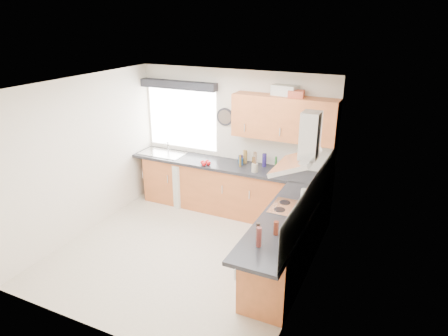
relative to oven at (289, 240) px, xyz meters
The scene contains 40 objects.
ground_plane 1.59m from the oven, 168.69° to the right, with size 3.60×3.60×0.00m, color beige.
ceiling 2.58m from the oven, 168.69° to the right, with size 3.60×3.60×0.02m, color white.
wall_back 2.28m from the oven, 135.00° to the left, with size 3.60×0.02×2.50m, color silver.
wall_front 2.71m from the oven, 125.54° to the right, with size 3.60×0.02×2.50m, color silver.
wall_left 3.41m from the oven, behind, with size 0.02×3.60×2.50m, color silver.
wall_right 0.93m from the oven, 45.00° to the right, with size 0.02×3.60×2.50m, color silver.
window 3.16m from the oven, 149.70° to the left, with size 1.40×0.02×1.10m, color beige.
window_blind 3.40m from the oven, 151.23° to the left, with size 1.50×0.18×0.14m, color #212228.
splashback 0.81m from the oven, ahead, with size 0.01×3.00×0.54m, color white.
base_cab_back 2.01m from the oven, 142.90° to the left, with size 3.00×0.58×0.86m, color #A6552A.
base_cab_corner 1.20m from the oven, 90.00° to the left, with size 0.60×0.60×0.86m, color #A6552A.
base_cab_right 0.15m from the oven, 86.19° to the right, with size 0.58×2.10×0.86m, color #A6552A.
worktop_back 1.98m from the oven, 141.34° to the left, with size 3.60×0.62×0.05m, color black.
worktop_right 0.55m from the oven, 90.00° to the right, with size 0.62×2.42×0.05m, color black.
sink 3.12m from the oven, 157.02° to the left, with size 0.84×0.46×0.10m, color #BCBDBE, non-canonical shape.
oven is the anchor object (origin of this frame).
hob_plate 0.49m from the oven, 90.00° to the left, with size 0.52×0.52×0.01m, color #BCBDBE.
extractor_hood 1.35m from the oven, ahead, with size 0.52×0.78×0.66m, color #BCBDBE, non-canonical shape.
upper_cabinets 1.99m from the oven, 112.54° to the left, with size 1.70×0.35×0.70m, color #A6552A.
washing_machine 2.78m from the oven, 153.99° to the left, with size 0.56×0.54×0.82m, color beige.
wall_clock 2.54m from the oven, 138.74° to the left, with size 0.31×0.31×0.04m, color #212228.
casserole 2.37m from the oven, 112.14° to the left, with size 0.39×0.28×0.16m, color beige.
storage_box 2.24m from the oven, 105.95° to the left, with size 0.23×0.19×0.11m, color #B34A30.
utensil_pot 1.51m from the oven, 131.35° to the left, with size 0.10×0.10×0.14m, color gray.
kitchen_roll 0.64m from the oven, 59.82° to the left, with size 0.10×0.10×0.22m, color beige.
tomato_cluster 2.13m from the oven, 151.11° to the left, with size 0.16×0.16×0.07m, color red, non-canonical shape.
jar_0 1.80m from the oven, 128.15° to the left, with size 0.05×0.05×0.14m, color brown.
jar_1 1.80m from the oven, 136.54° to the left, with size 0.04×0.04×0.21m, color brown.
jar_2 1.54m from the oven, 105.94° to the left, with size 0.06×0.06×0.21m, color #A28138.
jar_3 1.72m from the oven, 122.54° to the left, with size 0.07×0.07×0.23m, color navy.
jar_4 1.90m from the oven, 134.22° to the left, with size 0.04×0.04×0.16m, color #1C1852.
jar_5 1.58m from the oven, 116.23° to the left, with size 0.04×0.04×0.22m, color #1F571F.
jar_6 1.57m from the oven, 110.94° to the left, with size 0.05×0.05×0.19m, color #ABA292.
jar_7 1.95m from the oven, 134.55° to the left, with size 0.05×0.05×0.15m, color #131C43.
jar_8 1.94m from the oven, 134.54° to the left, with size 0.06×0.06×0.12m, color navy.
jar_9 1.86m from the oven, 134.85° to the left, with size 0.07×0.07×0.12m, color navy.
jar_10 1.95m from the oven, 131.72° to the left, with size 0.07×0.07×0.23m, color olive.
bottle_0 1.12m from the oven, 97.40° to the right, with size 0.05×0.05×0.22m, color black.
bottle_1 0.93m from the oven, 87.88° to the right, with size 0.06×0.06×0.17m, color #602314.
bottle_2 1.22m from the oven, 93.66° to the right, with size 0.06×0.06×0.24m, color #58231F.
Camera 1 is at (2.72, -4.43, 3.34)m, focal length 32.00 mm.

